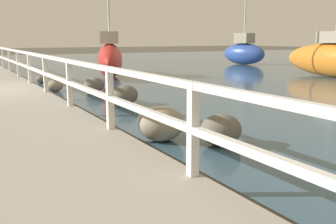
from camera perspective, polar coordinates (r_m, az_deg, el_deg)
The scene contains 10 objects.
railing at distance 12.32m, azimuth -18.58°, elevation 6.58°, with size 0.10×32.50×1.00m.
boulder_near_dock at distance 9.99m, azimuth -6.28°, elevation 2.46°, with size 0.68×0.61×0.51m.
boulder_water_edge at distance 15.57m, azimuth -17.94°, elevation 4.52°, with size 0.38×0.34×0.28m.
boulder_downstream at distance 6.44m, azimuth -0.97°, elevation -1.73°, with size 0.77×0.69×0.57m.
boulder_upstream at distance 12.94m, azimuth -16.06°, elevation 3.68°, with size 0.50×0.45×0.37m.
boulder_mid_strip at distance 12.47m, azimuth -10.67°, elevation 3.89°, with size 0.63×0.57×0.47m.
boulder_far_strip at distance 6.23m, azimuth 7.70°, elevation -2.59°, with size 0.67×0.60×0.50m.
sailboat_orange at distance 18.53m, azimuth 23.03°, elevation 7.19°, with size 1.55×5.60×7.88m.
sailboat_blue at distance 25.92m, azimuth 10.95°, elevation 8.55°, with size 2.02×3.28×6.46m.
sailboat_red at distance 17.49m, azimuth -8.43°, elevation 7.78°, with size 2.95×5.48×8.02m.
Camera 1 is at (-0.43, -12.11, 1.67)m, focal length 42.00 mm.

